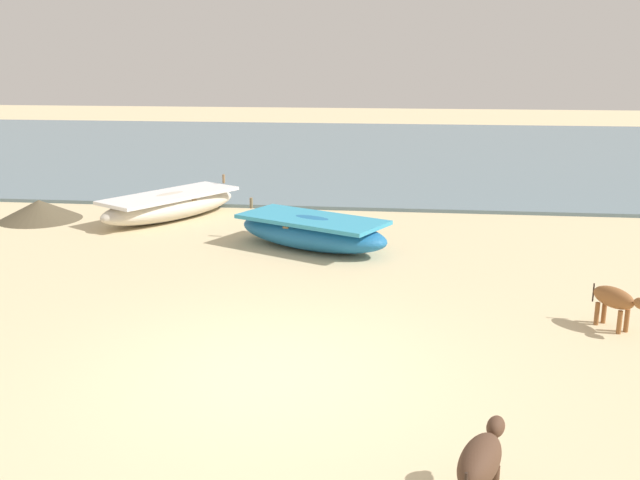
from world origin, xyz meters
The scene contains 7 objects.
ground centered at (0.00, 0.00, 0.00)m, with size 80.00×80.00×0.00m, color beige.
sea_water centered at (0.00, 18.59, 0.04)m, with size 60.00×20.00×0.08m, color slate.
fishing_boat_1 centered at (-3.53, 7.31, 0.30)m, with size 2.78×3.50×0.76m.
fishing_boat_2 centered at (-0.23, 5.31, 0.31)m, with size 3.23×2.41×0.78m.
calf_near_dark centered at (2.03, -2.26, 0.46)m, with size 0.52×0.95×0.64m.
calf_far_brown centered at (4.10, 1.85, 0.39)m, with size 0.61×0.76×0.55m.
debris_pile_1 centered at (-6.27, 6.92, 0.21)m, with size 1.72×1.72×0.42m, color brown.
Camera 1 is at (1.40, -7.16, 3.42)m, focal length 40.35 mm.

